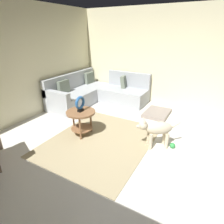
{
  "coord_description": "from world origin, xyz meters",
  "views": [
    {
      "loc": [
        -2.56,
        -1.09,
        2.06
      ],
      "look_at": [
        0.45,
        0.6,
        0.55
      ],
      "focal_mm": 29.89,
      "sensor_mm": 36.0,
      "label": 1
    }
  ],
  "objects_px": {
    "torus_sculpture": "(80,104)",
    "sectional_couch": "(96,93)",
    "side_table": "(81,117)",
    "dog_bed_mat": "(157,113)",
    "dog": "(156,129)",
    "dog_toy_ball": "(173,146)"
  },
  "relations": [
    {
      "from": "torus_sculpture",
      "to": "sectional_couch",
      "type": "bearing_deg",
      "value": 24.52
    },
    {
      "from": "side_table",
      "to": "dog_bed_mat",
      "type": "distance_m",
      "value": 2.14
    },
    {
      "from": "dog",
      "to": "dog_toy_ball",
      "type": "height_order",
      "value": "dog"
    },
    {
      "from": "sectional_couch",
      "to": "torus_sculpture",
      "type": "height_order",
      "value": "sectional_couch"
    },
    {
      "from": "sectional_couch",
      "to": "dog_toy_ball",
      "type": "relative_size",
      "value": 21.44
    },
    {
      "from": "side_table",
      "to": "torus_sculpture",
      "type": "relative_size",
      "value": 1.84
    },
    {
      "from": "side_table",
      "to": "dog_toy_ball",
      "type": "distance_m",
      "value": 1.91
    },
    {
      "from": "side_table",
      "to": "dog",
      "type": "height_order",
      "value": "dog"
    },
    {
      "from": "side_table",
      "to": "dog_toy_ball",
      "type": "xyz_separation_m",
      "value": [
        0.43,
        -1.82,
        -0.36
      ]
    },
    {
      "from": "sectional_couch",
      "to": "side_table",
      "type": "bearing_deg",
      "value": -155.48
    },
    {
      "from": "side_table",
      "to": "torus_sculpture",
      "type": "distance_m",
      "value": 0.29
    },
    {
      "from": "sectional_couch",
      "to": "dog_bed_mat",
      "type": "distance_m",
      "value": 1.95
    },
    {
      "from": "torus_sculpture",
      "to": "dog",
      "type": "distance_m",
      "value": 1.58
    },
    {
      "from": "sectional_couch",
      "to": "side_table",
      "type": "xyz_separation_m",
      "value": [
        -1.81,
        -0.82,
        0.12
      ]
    },
    {
      "from": "dog_bed_mat",
      "to": "dog",
      "type": "bearing_deg",
      "value": -164.87
    },
    {
      "from": "dog",
      "to": "dog_bed_mat",
      "type": "bearing_deg",
      "value": -19.23
    },
    {
      "from": "sectional_couch",
      "to": "dog",
      "type": "bearing_deg",
      "value": -122.66
    },
    {
      "from": "side_table",
      "to": "sectional_couch",
      "type": "bearing_deg",
      "value": 24.52
    },
    {
      "from": "dog_bed_mat",
      "to": "dog_toy_ball",
      "type": "distance_m",
      "value": 1.54
    },
    {
      "from": "dog_toy_ball",
      "to": "torus_sculpture",
      "type": "bearing_deg",
      "value": 103.25
    },
    {
      "from": "sectional_couch",
      "to": "side_table",
      "type": "distance_m",
      "value": 1.99
    },
    {
      "from": "dog_toy_ball",
      "to": "dog",
      "type": "bearing_deg",
      "value": 111.11
    }
  ]
}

